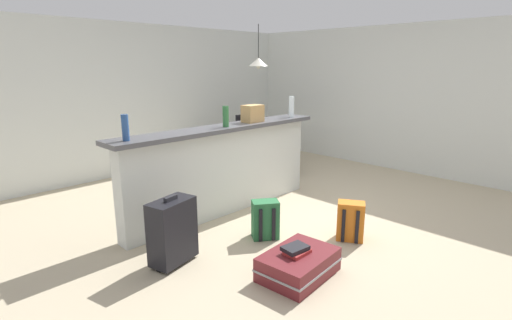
{
  "coord_description": "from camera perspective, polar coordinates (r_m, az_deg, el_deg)",
  "views": [
    {
      "loc": [
        -3.51,
        -3.04,
        1.83
      ],
      "look_at": [
        0.0,
        0.43,
        0.6
      ],
      "focal_mm": 26.95,
      "sensor_mm": 36.0,
      "label": 1
    }
  ],
  "objects": [
    {
      "name": "wall_right",
      "position": [
        7.38,
        17.79,
        8.8
      ],
      "size": [
        0.1,
        6.0,
        2.5
      ],
      "primitive_type": "cube",
      "color": "silver",
      "rests_on": "ground_plane"
    },
    {
      "name": "pendant_lamp",
      "position": [
        6.85,
        0.35,
        14.34
      ],
      "size": [
        0.34,
        0.34,
        0.74
      ],
      "color": "black"
    },
    {
      "name": "suitcase_upright_black",
      "position": [
        3.71,
        -12.29,
        -10.23
      ],
      "size": [
        0.48,
        0.33,
        0.67
      ],
      "color": "black",
      "rests_on": "ground_plane"
    },
    {
      "name": "bottle_clear",
      "position": [
        5.49,
        5.27,
        7.89
      ],
      "size": [
        0.08,
        0.08,
        0.29
      ],
      "primitive_type": "cylinder",
      "color": "silver",
      "rests_on": "bar_countertop"
    },
    {
      "name": "dining_chair_near_partition",
      "position": [
        6.48,
        3.45,
        2.24
      ],
      "size": [
        0.42,
        0.42,
        0.93
      ],
      "color": "black",
      "rests_on": "ground_plane"
    },
    {
      "name": "grocery_bag",
      "position": [
        4.99,
        -0.5,
        6.91
      ],
      "size": [
        0.26,
        0.18,
        0.22
      ],
      "primitive_type": "cube",
      "color": "tan",
      "rests_on": "bar_countertop"
    },
    {
      "name": "backpack_green",
      "position": [
        4.2,
        1.36,
        -8.87
      ],
      "size": [
        0.34,
        0.33,
        0.42
      ],
      "color": "#286B3D",
      "rests_on": "ground_plane"
    },
    {
      "name": "suitcase_flat_maroon",
      "position": [
        3.55,
        6.35,
        -15.11
      ],
      "size": [
        0.85,
        0.54,
        0.22
      ],
      "color": "maroon",
      "rests_on": "ground_plane"
    },
    {
      "name": "partition_half_wall",
      "position": [
        4.81,
        -4.72,
        -1.78
      ],
      "size": [
        2.8,
        0.2,
        1.06
      ],
      "primitive_type": "cube",
      "color": "silver",
      "rests_on": "ground_plane"
    },
    {
      "name": "bottle_blue",
      "position": [
        3.95,
        -18.83,
        4.56
      ],
      "size": [
        0.07,
        0.07,
        0.26
      ],
      "primitive_type": "cylinder",
      "color": "#284C89",
      "rests_on": "bar_countertop"
    },
    {
      "name": "bar_countertop",
      "position": [
        4.69,
        -4.85,
        4.74
      ],
      "size": [
        2.96,
        0.4,
        0.05
      ],
      "primitive_type": "cube",
      "color": "#4C4C51",
      "rests_on": "partition_half_wall"
    },
    {
      "name": "dining_table",
      "position": [
        6.92,
        0.41,
        4.12
      ],
      "size": [
        1.1,
        0.8,
        0.74
      ],
      "color": "#332319",
      "rests_on": "ground_plane"
    },
    {
      "name": "dining_chair_far_side",
      "position": [
        7.35,
        -2.17,
        3.66
      ],
      "size": [
        0.43,
        0.43,
        0.93
      ],
      "color": "black",
      "rests_on": "ground_plane"
    },
    {
      "name": "wall_back",
      "position": [
        7.05,
        -15.58,
        8.74
      ],
      "size": [
        6.6,
        0.1,
        2.5
      ],
      "primitive_type": "cube",
      "color": "silver",
      "rests_on": "ground_plane"
    },
    {
      "name": "bottle_green",
      "position": [
        4.61,
        -4.52,
        6.46
      ],
      "size": [
        0.07,
        0.07,
        0.25
      ],
      "primitive_type": "cylinder",
      "color": "#2D6B38",
      "rests_on": "bar_countertop"
    },
    {
      "name": "book_stack",
      "position": [
        3.47,
        5.97,
        -13.13
      ],
      "size": [
        0.24,
        0.19,
        0.07
      ],
      "color": "#AD2D2D",
      "rests_on": "suitcase_flat_maroon"
    },
    {
      "name": "ground_plane",
      "position": [
        5.0,
        3.49,
        -7.86
      ],
      "size": [
        13.0,
        13.0,
        0.05
      ],
      "primitive_type": "cube",
      "color": "#BCAD8E"
    },
    {
      "name": "backpack_orange",
      "position": [
        4.28,
        13.84,
        -8.84
      ],
      "size": [
        0.32,
        0.33,
        0.42
      ],
      "color": "orange",
      "rests_on": "ground_plane"
    }
  ]
}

